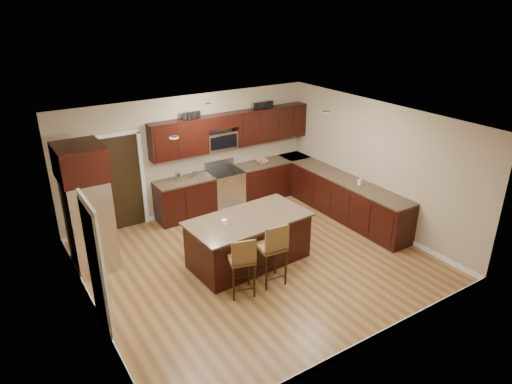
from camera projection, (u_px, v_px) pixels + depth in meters
floor at (257, 261)px, 8.68m from camera, size 6.00×6.00×0.00m
ceiling at (258, 122)px, 7.61m from camera, size 6.00×6.00×0.00m
wall_back at (191, 155)px, 10.27m from camera, size 6.00×0.00×6.00m
wall_left at (85, 241)px, 6.66m from camera, size 0.00×5.50×5.50m
wall_right at (377, 165)px, 9.63m from camera, size 0.00×5.50×5.50m
base_cabinets at (292, 192)px, 10.56m from camera, size 4.02×3.96×0.92m
upper_cabinets at (235, 129)px, 10.47m from camera, size 4.00×0.33×0.80m
range at (225, 189)px, 10.73m from camera, size 0.76×0.64×1.11m
microwave at (221, 140)px, 10.39m from camera, size 0.76×0.31×0.40m
doorway at (121, 183)px, 9.57m from camera, size 0.85×0.03×2.06m
pantry_door at (95, 269)px, 6.57m from camera, size 0.03×0.80×2.04m
letter_decor at (229, 110)px, 10.22m from camera, size 2.20×0.03×0.15m
island at (249, 241)px, 8.51m from camera, size 2.31×1.30×0.92m
stool_left at (242, 260)px, 7.43m from camera, size 0.51×0.51×1.10m
stool_mid at (273, 247)px, 7.71m from camera, size 0.48×0.48×1.18m
refrigerator at (87, 207)px, 8.08m from camera, size 0.79×0.93×2.35m
floor_mat at (245, 219)px, 10.30m from camera, size 0.88×0.66×0.01m
fruit_bowl at (262, 162)px, 11.06m from camera, size 0.35×0.35×0.07m
soap_bottle at (360, 181)px, 9.73m from camera, size 0.08×0.08×0.18m
canister_tall at (178, 177)px, 9.94m from camera, size 0.12×0.12×0.18m
canister_short at (195, 174)px, 10.14m from camera, size 0.11×0.11×0.15m
island_jar at (224, 222)px, 8.04m from camera, size 0.10×0.10×0.10m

